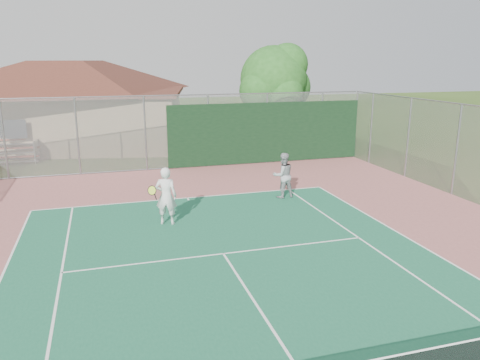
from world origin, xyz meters
name	(u,v)px	position (x,y,z in m)	size (l,w,h in m)	color
back_fence	(211,133)	(2.11, 16.98, 1.67)	(20.08, 0.11, 3.53)	gray
side_fence_right	(408,138)	(10.00, 12.50, 1.75)	(0.08, 9.00, 3.50)	gray
clubhouse	(70,95)	(-4.63, 25.15, 3.04)	(15.49, 11.91, 5.99)	tan
bleachers	(8,151)	(-7.63, 20.90, 0.59)	(3.06, 1.96, 1.12)	#973522
tree	(275,82)	(6.30, 19.38, 3.93)	(4.29, 4.06, 5.98)	#352313
player_white_front	(166,196)	(-1.13, 9.22, 0.93)	(1.03, 0.79, 1.85)	silver
player_grey_back	(283,176)	(3.50, 10.95, 0.86)	(0.88, 0.71, 1.72)	#9A9C9E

